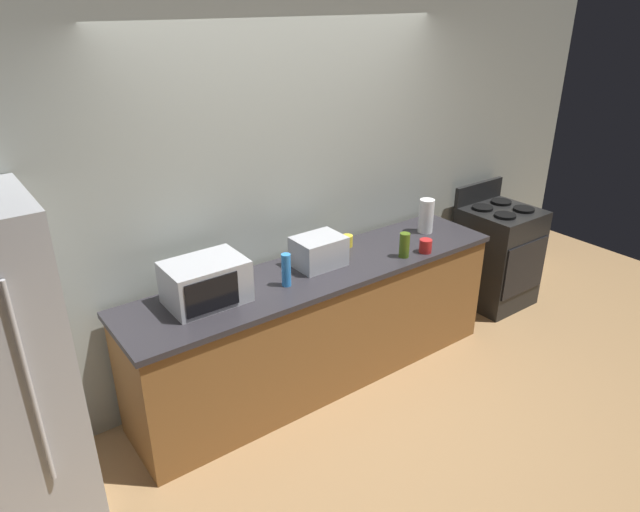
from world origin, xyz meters
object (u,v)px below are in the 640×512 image
Objects in this scene: stove_range at (497,255)px; mug_yellow at (347,241)px; paper_towel_roll at (426,216)px; bottle_olive_oil at (404,245)px; toaster_oven at (319,251)px; microwave at (206,282)px; bottle_spray_cleaner at (286,270)px; mug_red at (426,246)px.

stove_range is 1.68m from mug_yellow.
stove_range is 1.09m from paper_towel_roll.
stove_range is 5.93× the size of bottle_olive_oil.
toaster_oven is 1.87× the size of bottle_olive_oil.
bottle_spray_cleaner is at bearing -12.29° from microwave.
stove_range is 4.00× the size of paper_towel_roll.
stove_range is 1.32m from mug_red.
mug_yellow is at bearing 173.00° from stove_range.
bottle_spray_cleaner reaches higher than stove_range.
mug_yellow is (-1.60, 0.20, 0.48)m from stove_range.
microwave reaches higher than bottle_spray_cleaner.
bottle_spray_cleaner is (-2.32, -0.06, 0.55)m from stove_range.
toaster_oven reaches higher than mug_yellow.
mug_red is (-1.21, -0.23, 0.49)m from stove_range.
bottle_spray_cleaner is at bearing -160.49° from toaster_oven.
mug_yellow is at bearing 6.90° from microwave.
microwave is 2.64× the size of bottle_olive_oil.
toaster_oven is at bearing 159.11° from mug_red.
stove_range is 4.85× the size of bottle_spray_cleaner.
bottle_olive_oil is at bearing -23.71° from toaster_oven.
mug_yellow is (0.37, 0.14, -0.06)m from toaster_oven.
mug_yellow is at bearing 167.85° from paper_towel_roll.
bottle_olive_oil is at bearing 168.74° from mug_red.
mug_red is at bearing -169.26° from stove_range.
bottle_spray_cleaner is 1.12m from mug_red.
bottle_olive_oil is at bearing -152.55° from paper_towel_roll.
mug_red is at bearing -8.51° from bottle_spray_cleaner.
toaster_oven is 0.63m from bottle_olive_oil.
bottle_olive_oil is at bearing -61.60° from mug_yellow.
stove_range is at bearing 7.91° from bottle_olive_oil.
stove_range is at bearing 10.74° from mug_red.
paper_towel_roll reaches higher than bottle_spray_cleaner.
toaster_oven is (0.86, 0.01, -0.03)m from microwave.
mug_yellow is at bearing 118.40° from bottle_olive_oil.
bottle_olive_oil is 0.94m from bottle_spray_cleaner.
paper_towel_roll is at bearing -12.15° from mug_yellow.
microwave is 1.46m from bottle_olive_oil.
toaster_oven is at bearing 179.45° from paper_towel_roll.
toaster_oven is at bearing 156.29° from bottle_olive_oil.
stove_range is at bearing -7.00° from mug_yellow.
microwave is at bearing -179.19° from toaster_oven.
mug_red is 1.14× the size of mug_yellow.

